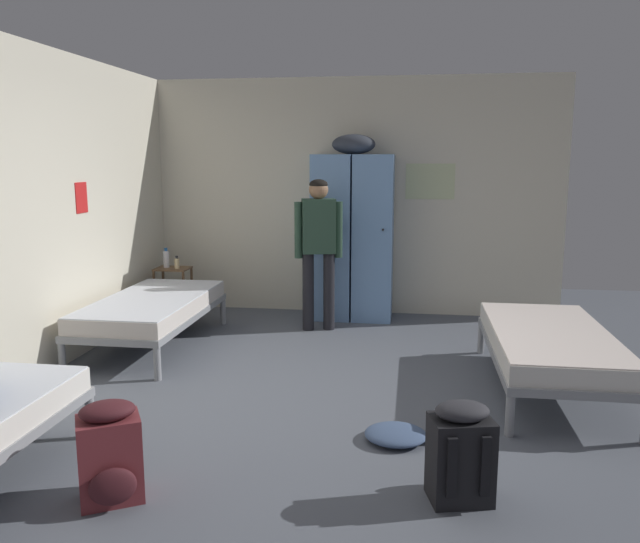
{
  "coord_description": "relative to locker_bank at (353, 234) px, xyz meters",
  "views": [
    {
      "loc": [
        0.69,
        -4.44,
        1.79
      ],
      "look_at": [
        0.0,
        0.29,
        0.95
      ],
      "focal_mm": 35.69,
      "sensor_mm": 36.0,
      "label": 1
    }
  ],
  "objects": [
    {
      "name": "room_backdrop",
      "position": [
        -1.33,
        -1.34,
        0.39
      ],
      "size": [
        4.77,
        5.96,
        2.72
      ],
      "color": "beige",
      "rests_on": "ground_plane"
    },
    {
      "name": "person_traveler",
      "position": [
        -0.3,
        -0.58,
        -0.01
      ],
      "size": [
        0.49,
        0.28,
        1.6
      ],
      "color": "black",
      "rests_on": "ground_plane"
    },
    {
      "name": "locker_bank",
      "position": [
        0.0,
        0.0,
        0.0
      ],
      "size": [
        0.9,
        0.55,
        2.07
      ],
      "color": "#6B93C6",
      "rests_on": "ground_plane"
    },
    {
      "name": "water_bottle",
      "position": [
        -2.13,
        -0.22,
        -0.3
      ],
      "size": [
        0.07,
        0.07,
        0.23
      ],
      "color": "white",
      "rests_on": "shelf_unit"
    },
    {
      "name": "shelf_unit",
      "position": [
        -2.05,
        -0.24,
        -0.62
      ],
      "size": [
        0.38,
        0.3,
        0.57
      ],
      "color": "brown",
      "rests_on": "ground_plane"
    },
    {
      "name": "ground_plane",
      "position": [
        -0.03,
        -2.67,
        -0.97
      ],
      "size": [
        9.44,
        9.44,
        0.0
      ],
      "primitive_type": "plane",
      "color": "#565B66"
    },
    {
      "name": "lotion_bottle",
      "position": [
        -1.98,
        -0.28,
        -0.34
      ],
      "size": [
        0.06,
        0.06,
        0.14
      ],
      "color": "beige",
      "rests_on": "shelf_unit"
    },
    {
      "name": "bed_right",
      "position": [
        1.75,
        -2.12,
        -0.59
      ],
      "size": [
        0.9,
        1.9,
        0.49
      ],
      "color": "gray",
      "rests_on": "ground_plane"
    },
    {
      "name": "clothes_pile_denim",
      "position": [
        0.59,
        -3.22,
        -0.93
      ],
      "size": [
        0.4,
        0.37,
        0.09
      ],
      "color": "#42567A",
      "rests_on": "ground_plane"
    },
    {
      "name": "backpack_maroon",
      "position": [
        -0.89,
        -4.17,
        -0.71
      ],
      "size": [
        0.4,
        0.41,
        0.55
      ],
      "color": "maroon",
      "rests_on": "ground_plane"
    },
    {
      "name": "backpack_black",
      "position": [
        0.95,
        -3.89,
        -0.71
      ],
      "size": [
        0.37,
        0.38,
        0.55
      ],
      "color": "black",
      "rests_on": "ground_plane"
    },
    {
      "name": "bed_left_rear",
      "position": [
        -1.8,
        -1.43,
        -0.59
      ],
      "size": [
        0.9,
        1.9,
        0.49
      ],
      "color": "gray",
      "rests_on": "ground_plane"
    }
  ]
}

